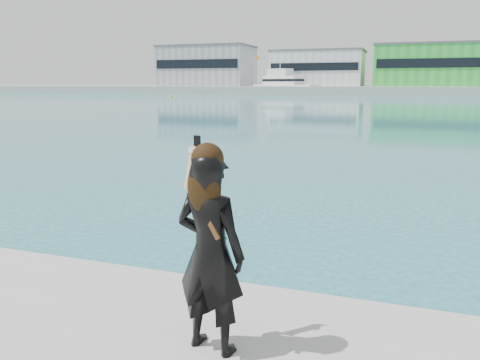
% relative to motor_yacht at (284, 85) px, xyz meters
% --- Properties ---
extents(far_quay, '(320.00, 40.00, 2.00)m').
position_rel_motor_yacht_xyz_m(far_quay, '(28.75, 12.98, -1.38)').
color(far_quay, '#9E9E99').
rests_on(far_quay, ground).
extents(warehouse_grey_left, '(26.52, 16.36, 11.50)m').
position_rel_motor_yacht_xyz_m(warehouse_grey_left, '(-26.25, 10.96, 5.38)').
color(warehouse_grey_left, gray).
rests_on(warehouse_grey_left, far_quay).
extents(warehouse_white, '(24.48, 15.35, 9.50)m').
position_rel_motor_yacht_xyz_m(warehouse_white, '(6.75, 10.96, 4.38)').
color(warehouse_white, silver).
rests_on(warehouse_white, far_quay).
extents(warehouse_green, '(30.60, 16.36, 10.50)m').
position_rel_motor_yacht_xyz_m(warehouse_green, '(36.75, 10.96, 4.88)').
color(warehouse_green, green).
rests_on(warehouse_green, far_quay).
extents(flagpole_left, '(1.28, 0.16, 8.00)m').
position_rel_motor_yacht_xyz_m(flagpole_left, '(-9.16, 3.98, 4.16)').
color(flagpole_left, silver).
rests_on(flagpole_left, far_quay).
extents(motor_yacht, '(18.68, 11.70, 8.47)m').
position_rel_motor_yacht_xyz_m(motor_yacht, '(0.00, 0.00, 0.00)').
color(motor_yacht, white).
rests_on(motor_yacht, ground).
extents(buoy_far, '(0.50, 0.50, 0.50)m').
position_rel_motor_yacht_xyz_m(buoy_far, '(-14.08, -36.28, -2.38)').
color(buoy_far, '#F8EE0D').
rests_on(buoy_far, ground).
extents(woman, '(0.63, 0.47, 1.67)m').
position_rel_motor_yacht_xyz_m(woman, '(28.00, -117.29, -0.74)').
color(woman, black).
rests_on(woman, near_quay).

